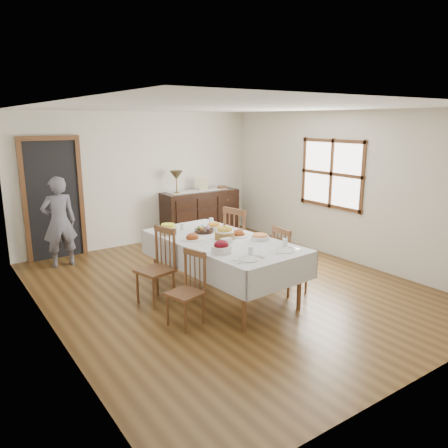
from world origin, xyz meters
TOP-DOWN VIEW (x-y plane):
  - ground at (0.00, 0.00)m, footprint 6.00×6.00m
  - room_shell at (-0.15, 0.42)m, footprint 5.02×6.02m
  - dining_table at (-0.25, -0.21)m, footprint 1.39×2.47m
  - chair_left_near at (-1.09, -0.71)m, footprint 0.46×0.46m
  - chair_left_far at (-1.08, 0.11)m, footprint 0.52×0.52m
  - chair_right_near at (0.59, -0.65)m, footprint 0.43×0.43m
  - chair_right_far at (0.46, 0.30)m, footprint 0.55×0.55m
  - sideboard at (1.20, 2.72)m, footprint 1.65×0.59m
  - person at (-1.76, 2.42)m, footprint 0.52×0.34m
  - bread_basket at (-0.20, -0.20)m, footprint 0.27×0.27m
  - egg_basket at (-0.24, 0.28)m, footprint 0.28×0.28m
  - ham_platter_a at (-0.58, 0.02)m, footprint 0.29×0.29m
  - ham_platter_b at (0.07, -0.18)m, footprint 0.32×0.32m
  - beet_bowl at (-0.59, -0.69)m, footprint 0.26×0.26m
  - carrot_bowl at (-0.02, 0.34)m, footprint 0.23×0.23m
  - pineapple_bowl at (-0.72, 0.50)m, footprint 0.26×0.26m
  - casserole_dish at (0.19, -0.51)m, footprint 0.25×0.25m
  - butter_dish at (-0.30, -0.39)m, footprint 0.15×0.10m
  - setting_left at (-0.45, -1.07)m, footprint 0.43×0.31m
  - setting_right at (0.14, -1.05)m, footprint 0.43×0.31m
  - glass_far_a at (-0.44, 0.57)m, footprint 0.06×0.06m
  - glass_far_b at (0.12, 0.62)m, footprint 0.07×0.07m
  - runner at (1.17, 2.76)m, footprint 1.30×0.35m
  - table_lamp at (0.63, 2.70)m, footprint 0.26×0.26m
  - picture_frame at (1.26, 2.70)m, footprint 0.22×0.08m
  - deco_bowl at (1.75, 2.72)m, footprint 0.20×0.20m

SIDE VIEW (x-z plane):
  - ground at x=0.00m, z-range 0.00..0.00m
  - chair_left_near at x=-1.09m, z-range 0.01..0.92m
  - chair_right_near at x=0.59m, z-range 0.01..0.98m
  - sideboard at x=1.20m, z-range 0.00..0.99m
  - chair_left_far at x=-1.08m, z-range 0.01..1.03m
  - chair_right_far at x=0.46m, z-range 0.01..1.13m
  - dining_table at x=-0.25m, z-range 0.31..1.14m
  - person at x=-1.76m, z-range 0.00..1.64m
  - setting_left at x=-0.45m, z-range 0.79..0.89m
  - setting_right at x=0.14m, z-range 0.79..0.89m
  - ham_platter_b at x=0.07m, z-range 0.79..0.91m
  - ham_platter_a at x=-0.58m, z-range 0.79..0.91m
  - egg_basket at x=-0.24m, z-range 0.80..0.91m
  - butter_dish at x=-0.30m, z-range 0.82..0.89m
  - casserole_dish at x=0.19m, z-range 0.82..0.90m
  - carrot_bowl at x=-0.02m, z-range 0.82..0.91m
  - glass_far_b at x=0.12m, z-range 0.82..0.93m
  - glass_far_a at x=-0.44m, z-range 0.82..0.93m
  - beet_bowl at x=-0.59m, z-range 0.81..0.96m
  - pineapple_bowl at x=-0.72m, z-range 0.81..0.96m
  - bread_basket at x=-0.20m, z-range 0.81..0.99m
  - runner at x=1.17m, z-range 0.99..1.00m
  - deco_bowl at x=1.75m, z-range 0.99..1.05m
  - picture_frame at x=1.26m, z-range 0.99..1.27m
  - table_lamp at x=0.63m, z-range 1.11..1.57m
  - room_shell at x=-0.15m, z-range 0.32..2.97m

